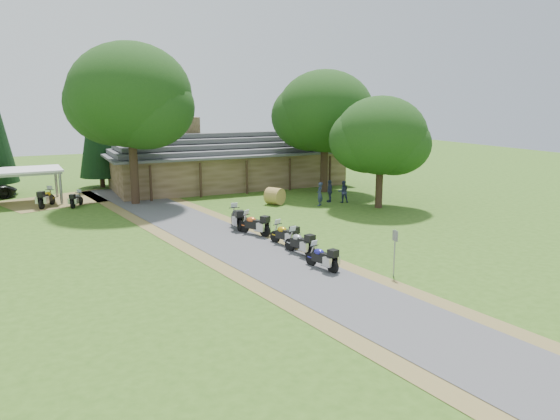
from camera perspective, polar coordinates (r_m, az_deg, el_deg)
name	(u,v)px	position (r m, az deg, el deg)	size (l,w,h in m)	color
ground	(284,267)	(26.07, 0.38, -6.02)	(120.00, 120.00, 0.00)	#335718
driveway	(243,248)	(29.39, -3.90, -3.98)	(46.00, 46.00, 0.00)	#404042
lodge	(228,159)	(49.61, -5.44, 5.32)	(21.40, 9.40, 4.90)	brown
carport	(20,187)	(45.65, -25.56, 2.22)	(6.05, 4.03, 2.62)	white
motorcycle_row_a	(322,256)	(25.66, 4.39, -4.85)	(1.86, 0.61, 1.27)	navy
motorcycle_row_b	(300,242)	(27.98, 2.07, -3.33)	(1.99, 0.65, 1.36)	#94959B
motorcycle_row_c	(285,233)	(29.65, 0.48, -2.47)	(1.97, 0.64, 1.35)	#C6980E
motorcycle_row_d	(254,223)	(31.93, -2.71, -1.40)	(2.04, 0.67, 1.40)	#DF5D21
motorcycle_row_e	(237,217)	(33.57, -4.56, -0.71)	(2.14, 0.70, 1.47)	black
motorcycle_carport_a	(47,197)	(43.58, -23.21, 1.24)	(2.13, 0.69, 1.46)	gold
motorcycle_carport_b	(77,199)	(42.92, -20.49, 1.11)	(1.72, 0.56, 1.17)	slate
person_a	(320,192)	(40.58, 4.17, 1.90)	(0.59, 0.42, 2.07)	#2A3251
person_b	(343,190)	(42.03, 6.63, 2.12)	(0.56, 0.40, 1.97)	#2A3251
person_c	(330,189)	(42.10, 5.21, 2.19)	(0.57, 0.41, 2.01)	#2A3251
hay_bale	(275,196)	(41.01, -0.55, 1.46)	(1.27, 1.27, 1.16)	olive
sign_post	(394,253)	(25.01, 11.87, -4.46)	(0.39, 0.06, 2.16)	gray
oak_lodge_left	(131,117)	(42.03, -15.30, 9.40)	(8.97, 8.97, 13.07)	black
oak_lodge_right	(325,127)	(46.19, 4.71, 8.63)	(8.02, 8.02, 10.96)	black
oak_driveway	(380,150)	(39.98, 10.46, 6.22)	(6.59, 6.59, 8.49)	black
cedar_near	(99,124)	(50.89, -18.43, 8.57)	(3.76, 3.76, 11.32)	black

